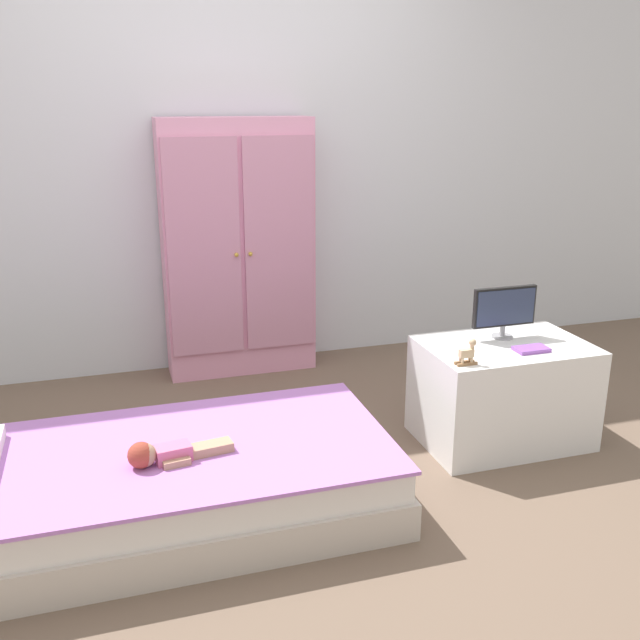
{
  "coord_description": "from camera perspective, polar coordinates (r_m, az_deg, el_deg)",
  "views": [
    {
      "loc": [
        -0.7,
        -2.58,
        1.57
      ],
      "look_at": [
        0.22,
        0.41,
        0.59
      ],
      "focal_mm": 39.94,
      "sensor_mm": 36.0,
      "label": 1
    }
  ],
  "objects": [
    {
      "name": "book_purple",
      "position": [
        3.32,
        16.57,
        -2.26
      ],
      "size": [
        0.15,
        0.09,
        0.02
      ],
      "primitive_type": "cube",
      "color": "#8E51B2",
      "rests_on": "tv_stand"
    },
    {
      "name": "tv_monitor",
      "position": [
        3.43,
        14.57,
        0.89
      ],
      "size": [
        0.32,
        0.1,
        0.25
      ],
      "color": "#99999E",
      "rests_on": "tv_stand"
    },
    {
      "name": "back_wall",
      "position": [
        4.22,
        -7.84,
        14.29
      ],
      "size": [
        6.4,
        0.05,
        2.7
      ],
      "primitive_type": "cube",
      "color": "silver",
      "rests_on": "ground_plane"
    },
    {
      "name": "tv_stand",
      "position": [
        3.47,
        14.4,
        -5.65
      ],
      "size": [
        0.76,
        0.51,
        0.48
      ],
      "primitive_type": "cube",
      "color": "white",
      "rests_on": "ground_plane"
    },
    {
      "name": "bed",
      "position": [
        2.88,
        -12.94,
        -12.83
      ],
      "size": [
        1.82,
        0.88,
        0.29
      ],
      "color": "beige",
      "rests_on": "ground_plane"
    },
    {
      "name": "rocking_horse_toy",
      "position": [
        3.08,
        11.77,
        -2.59
      ],
      "size": [
        0.09,
        0.04,
        0.11
      ],
      "color": "#8E6642",
      "rests_on": "tv_stand"
    },
    {
      "name": "doll",
      "position": [
        2.71,
        -12.61,
        -10.4
      ],
      "size": [
        0.39,
        0.14,
        0.1
      ],
      "color": "#D6668E",
      "rests_on": "bed"
    },
    {
      "name": "ground_plane",
      "position": [
        3.1,
        -1.77,
        -13.2
      ],
      "size": [
        10.0,
        10.0,
        0.02
      ],
      "primitive_type": "cube",
      "color": "brown"
    },
    {
      "name": "wardrobe",
      "position": [
        4.13,
        -6.55,
        5.67
      ],
      "size": [
        0.86,
        0.29,
        1.47
      ],
      "color": "#E599BC",
      "rests_on": "ground_plane"
    }
  ]
}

